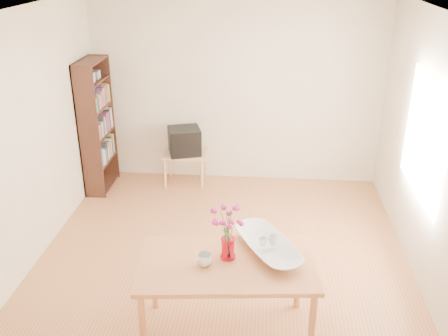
# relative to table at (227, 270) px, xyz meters

# --- Properties ---
(room) EXTENTS (4.50, 4.50, 4.50)m
(room) POSITION_rel_table_xyz_m (-0.11, 1.04, 0.63)
(room) COLOR #A4643A
(room) RESTS_ON ground
(table) EXTENTS (1.52, 0.97, 0.75)m
(table) POSITION_rel_table_xyz_m (0.00, 0.00, 0.00)
(table) COLOR #B96D3F
(table) RESTS_ON ground
(tv_stand) EXTENTS (0.60, 0.45, 0.46)m
(tv_stand) POSITION_rel_table_xyz_m (-0.84, 3.00, -0.28)
(tv_stand) COLOR tan
(tv_stand) RESTS_ON ground
(bookshelf) EXTENTS (0.28, 0.70, 1.80)m
(bookshelf) POSITION_rel_table_xyz_m (-1.99, 2.78, 0.17)
(bookshelf) COLOR black
(bookshelf) RESTS_ON ground
(pitcher) EXTENTS (0.13, 0.20, 0.19)m
(pitcher) POSITION_rel_table_xyz_m (0.00, 0.07, 0.16)
(pitcher) COLOR red
(pitcher) RESTS_ON table
(flowers) EXTENTS (0.21, 0.21, 0.30)m
(flowers) POSITION_rel_table_xyz_m (0.00, 0.07, 0.41)
(flowers) COLOR #BB2C82
(flowers) RESTS_ON pitcher
(mug) EXTENTS (0.19, 0.19, 0.10)m
(mug) POSITION_rel_table_xyz_m (-0.18, -0.06, 0.13)
(mug) COLOR white
(mug) RESTS_ON table
(bowl) EXTENTS (0.72, 0.72, 0.50)m
(bowl) POSITION_rel_table_xyz_m (0.33, 0.21, 0.33)
(bowl) COLOR white
(bowl) RESTS_ON table
(teacup_a) EXTENTS (0.09, 0.09, 0.06)m
(teacup_a) POSITION_rel_table_xyz_m (0.29, 0.21, 0.28)
(teacup_a) COLOR white
(teacup_a) RESTS_ON bowl
(teacup_b) EXTENTS (0.08, 0.08, 0.07)m
(teacup_b) POSITION_rel_table_xyz_m (0.38, 0.23, 0.28)
(teacup_b) COLOR white
(teacup_b) RESTS_ON bowl
(television) EXTENTS (0.52, 0.50, 0.37)m
(television) POSITION_rel_table_xyz_m (-0.84, 3.02, -0.02)
(television) COLOR black
(television) RESTS_ON tv_stand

